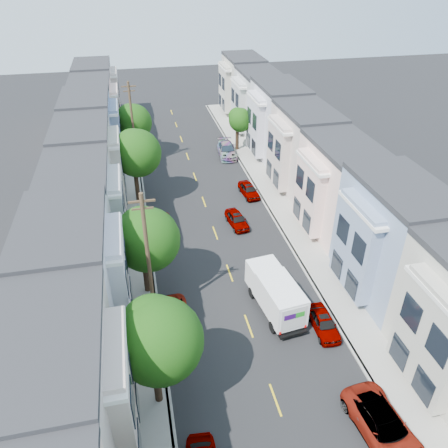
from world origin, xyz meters
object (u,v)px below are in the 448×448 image
Objects in this scene: lead_sedan at (237,220)px; parked_right_b at (324,323)px; tree_e at (133,123)px; tree_far_r at (240,121)px; parked_left_c at (176,319)px; utility_pole_far at (133,126)px; parked_right_c at (249,190)px; parked_right_a at (383,427)px; tree_d at (136,153)px; utility_pole_near at (149,262)px; tree_b at (158,341)px; fedex_truck at (275,293)px; parked_right_d at (227,150)px; parked_left_d at (160,227)px; tree_c at (146,240)px.

lead_sedan is 1.01× the size of parked_right_b.
tree_e is 1.77× the size of lead_sedan.
tree_far_r reaches higher than parked_left_c.
utility_pole_far is 15.41m from parked_right_c.
parked_right_a is 7.88m from parked_right_b.
tree_d reaches higher than parked_right_c.
tree_e is 0.68× the size of utility_pole_near.
tree_b is 0.72× the size of utility_pole_far.
parked_right_a is (11.20, -40.14, -3.84)m from tree_e.
tree_b is at bearing -90.00° from utility_pole_far.
tree_d is 1.41× the size of tree_far_r.
parked_right_b is 19.81m from parked_right_c.
parked_right_b is (2.64, -14.28, -0.01)m from lead_sedan.
fedex_truck reaches higher than lead_sedan.
utility_pole_near reaches higher than parked_right_d.
parked_right_b is (11.20, -29.38, -4.54)m from utility_pole_far.
tree_far_r is 32.30m from parked_right_b.
tree_e reaches higher than fedex_truck.
tree_e is at bearing 90.00° from tree_b.
tree_e is at bearing 179.15° from tree_far_r.
fedex_truck is 11.70m from lead_sedan.
parked_right_a is at bearing -65.30° from parked_left_d.
lead_sedan is (8.56, 10.90, -4.53)m from utility_pole_near.
parked_right_d is (11.20, 33.75, -4.07)m from tree_b.
parked_right_c is at bearing 84.42° from parked_right_a.
tree_far_r reaches higher than parked_right_c.
utility_pole_near reaches higher than parked_left_d.
tree_c reaches higher than parked_right_d.
tree_d is 2.05× the size of parked_right_b.
fedex_truck is 13.96m from parked_left_d.
tree_d is 0.78× the size of utility_pole_far.
utility_pole_near is 2.26× the size of parked_left_d.
utility_pole_near is at bearing -95.99° from parked_left_d.
tree_d is 1.75× the size of parked_left_d.
utility_pole_far is 15.54m from parked_left_d.
parked_left_c is (1.40, -18.26, -4.74)m from tree_d.
parked_right_a is (2.68, -10.50, -0.84)m from fedex_truck.
parked_right_d is at bearing 71.64° from tree_b.
fedex_truck is (8.53, -29.64, -2.99)m from tree_e.
tree_d is at bearing 103.91° from parked_left_d.
utility_pole_far reaches higher than parked_right_d.
tree_e is (-0.00, 25.70, -0.14)m from tree_c.
tree_far_r is 1.18× the size of parked_left_c.
lead_sedan is (8.57, -17.97, -3.95)m from tree_e.
tree_d is at bearing 120.72° from parked_right_b.
parked_right_a is at bearing -74.41° from tree_e.
tree_e is 1.79× the size of parked_right_b.
tree_d is 1.47× the size of parked_right_a.
tree_e is 0.68× the size of utility_pole_far.
parked_left_c is at bearing -32.18° from utility_pole_near.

